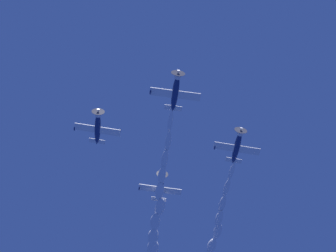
{
  "coord_description": "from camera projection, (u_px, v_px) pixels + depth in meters",
  "views": [
    {
      "loc": [
        -41.24,
        12.41,
        2.02
      ],
      "look_at": [
        5.29,
        3.53,
        66.76
      ],
      "focal_mm": 43.09,
      "sensor_mm": 36.0,
      "label": 1
    }
  ],
  "objects": [
    {
      "name": "airplane_right_wingman",
      "position": [
        98.0,
        127.0,
        83.25
      ],
      "size": [
        8.71,
        9.69,
        2.87
      ],
      "color": "navy"
    },
    {
      "name": "airplane_slot_tail",
      "position": [
        160.0,
        187.0,
        89.6
      ],
      "size": [
        8.72,
        9.71,
        2.78
      ],
      "color": "navy"
    },
    {
      "name": "airplane_left_wingman",
      "position": [
        237.0,
        146.0,
        82.86
      ],
      "size": [
        8.75,
        9.69,
        3.05
      ],
      "color": "navy"
    },
    {
      "name": "airplane_lead",
      "position": [
        175.0,
        91.0,
        75.53
      ],
      "size": [
        8.72,
        9.72,
        2.73
      ],
      "color": "navy"
    },
    {
      "name": "smoke_trail_lead",
      "position": [
        156.0,
        224.0,
        92.56
      ],
      "size": [
        46.19,
        5.63,
        6.46
      ],
      "color": "white"
    }
  ]
}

